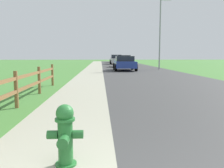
{
  "coord_description": "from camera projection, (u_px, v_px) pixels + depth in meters",
  "views": [
    {
      "loc": [
        -0.21,
        -1.51,
        1.47
      ],
      "look_at": [
        0.19,
        6.86,
        0.46
      ],
      "focal_mm": 38.22,
      "sensor_mm": 36.0,
      "label": 1
    }
  ],
  "objects": [
    {
      "name": "parked_car_beige",
      "position": [
        115.0,
        59.0,
        50.92
      ],
      "size": [
        2.18,
        4.87,
        1.55
      ],
      "color": "#C6B793",
      "rests_on": "ground"
    },
    {
      "name": "street_lamp",
      "position": [
        161.0,
        28.0,
        24.96
      ],
      "size": [
        1.17,
        0.2,
        7.4
      ],
      "color": "gray",
      "rests_on": "ground"
    },
    {
      "name": "fire_hydrant",
      "position": [
        65.0,
        134.0,
        3.15
      ],
      "size": [
        0.48,
        0.41,
        0.83
      ],
      "color": "#287233",
      "rests_on": "ground"
    },
    {
      "name": "parked_car_silver",
      "position": [
        116.0,
        59.0,
        41.11
      ],
      "size": [
        2.14,
        4.71,
        1.61
      ],
      "color": "#B7BABF",
      "rests_on": "ground"
    },
    {
      "name": "grass_verge",
      "position": [
        64.0,
        68.0,
        28.24
      ],
      "size": [
        5.0,
        66.0,
        0.0
      ],
      "primitive_type": "cube",
      "color": "#447C35",
      "rests_on": "ground"
    },
    {
      "name": "parked_suv_blue",
      "position": [
        125.0,
        63.0,
        23.52
      ],
      "size": [
        2.13,
        4.37,
        1.42
      ],
      "color": "navy",
      "rests_on": "ground"
    },
    {
      "name": "curb_concrete",
      "position": [
        77.0,
        68.0,
        28.31
      ],
      "size": [
        6.0,
        66.0,
        0.01
      ],
      "primitive_type": "cube",
      "color": "#A09F89",
      "rests_on": "ground"
    },
    {
      "name": "ground_plane",
      "position": [
        102.0,
        69.0,
        26.47
      ],
      "size": [
        120.0,
        120.0,
        0.0
      ],
      "primitive_type": "plane",
      "color": "#447C35"
    },
    {
      "name": "road_asphalt",
      "position": [
        131.0,
        68.0,
        28.62
      ],
      "size": [
        7.0,
        66.0,
        0.01
      ],
      "primitive_type": "cube",
      "color": "#3C3C3C",
      "rests_on": "ground"
    },
    {
      "name": "rail_fence",
      "position": [
        16.0,
        87.0,
        6.6
      ],
      "size": [
        0.11,
        10.2,
        1.05
      ],
      "color": "brown",
      "rests_on": "ground"
    },
    {
      "name": "parked_car_black",
      "position": [
        124.0,
        61.0,
        30.91
      ],
      "size": [
        2.11,
        4.55,
        1.51
      ],
      "color": "black",
      "rests_on": "ground"
    }
  ]
}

